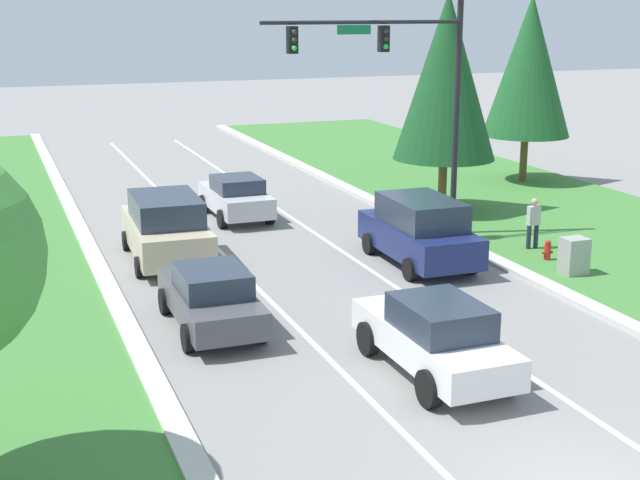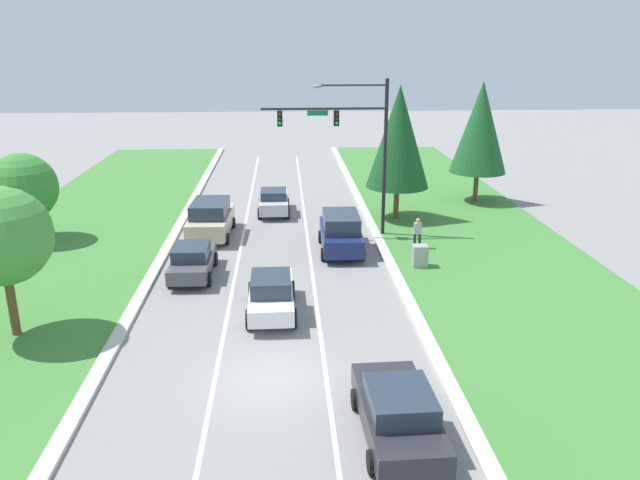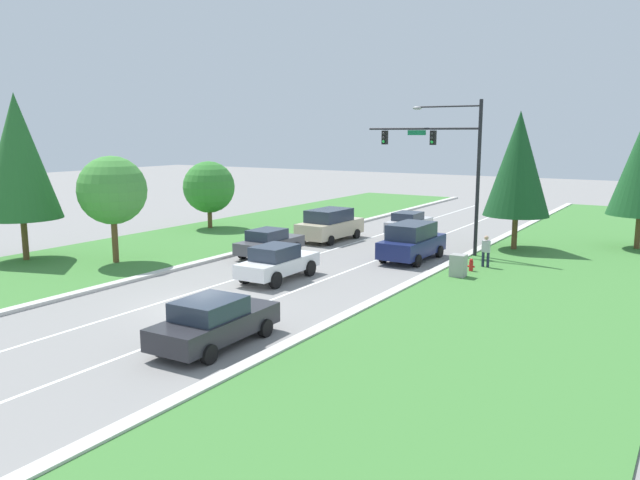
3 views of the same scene
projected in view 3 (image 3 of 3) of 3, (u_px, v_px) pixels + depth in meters
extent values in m
plane|color=gray|center=(202.00, 306.00, 24.75)|extent=(160.00, 160.00, 0.00)
cube|color=beige|center=(323.00, 327.00, 21.80)|extent=(0.50, 90.00, 0.15)
cube|color=beige|center=(106.00, 286.00, 27.68)|extent=(0.50, 90.00, 0.15)
cube|color=#427F38|center=(469.00, 356.00, 19.08)|extent=(10.00, 90.00, 0.08)
cube|color=#427F38|center=(34.00, 273.00, 30.41)|extent=(10.00, 90.00, 0.08)
cube|color=white|center=(169.00, 300.00, 25.69)|extent=(0.14, 81.00, 0.01)
cube|color=white|center=(237.00, 313.00, 23.81)|extent=(0.14, 81.00, 0.01)
cylinder|color=black|center=(478.00, 180.00, 33.82)|extent=(0.20, 0.20, 8.55)
cylinder|color=black|center=(422.00, 129.00, 35.08)|extent=(6.64, 0.12, 0.12)
cube|color=#147042|center=(417.00, 133.00, 35.29)|extent=(1.10, 0.04, 0.28)
cylinder|color=black|center=(448.00, 106.00, 34.10)|extent=(3.65, 0.09, 0.09)
ellipsoid|color=gray|center=(417.00, 108.00, 35.06)|extent=(0.56, 0.28, 0.20)
cube|color=black|center=(433.00, 138.00, 34.82)|extent=(0.28, 0.32, 0.80)
sphere|color=#2D2D2D|center=(432.00, 134.00, 34.64)|extent=(0.16, 0.16, 0.16)
sphere|color=#2D2D2D|center=(432.00, 138.00, 34.68)|extent=(0.16, 0.16, 0.16)
sphere|color=#23D647|center=(432.00, 142.00, 34.72)|extent=(0.16, 0.16, 0.16)
cube|color=black|center=(385.00, 138.00, 36.37)|extent=(0.28, 0.32, 0.80)
sphere|color=#2D2D2D|center=(384.00, 133.00, 36.19)|extent=(0.16, 0.16, 0.16)
sphere|color=#2D2D2D|center=(384.00, 138.00, 36.23)|extent=(0.16, 0.16, 0.16)
sphere|color=#23D647|center=(383.00, 142.00, 36.27)|extent=(0.16, 0.16, 0.16)
cube|color=beige|center=(330.00, 228.00, 39.73)|extent=(2.28, 5.09, 0.94)
cube|color=#283342|center=(329.00, 215.00, 39.49)|extent=(1.99, 3.07, 0.77)
cylinder|color=black|center=(356.00, 234.00, 40.52)|extent=(0.26, 0.62, 0.61)
cylinder|color=black|center=(330.00, 231.00, 41.65)|extent=(0.26, 0.62, 0.61)
cylinder|color=black|center=(330.00, 241.00, 37.98)|extent=(0.26, 0.62, 0.61)
cylinder|color=black|center=(303.00, 237.00, 39.11)|extent=(0.26, 0.62, 0.61)
cube|color=navy|center=(412.00, 246.00, 33.55)|extent=(2.06, 4.82, 0.88)
cube|color=#283342|center=(412.00, 231.00, 33.30)|extent=(1.83, 2.90, 0.82)
cylinder|color=black|center=(439.00, 252.00, 34.33)|extent=(0.25, 0.66, 0.66)
cylinder|color=black|center=(407.00, 248.00, 35.37)|extent=(0.25, 0.66, 0.66)
cylinder|color=black|center=(417.00, 261.00, 31.87)|extent=(0.25, 0.66, 0.66)
cylinder|color=black|center=(383.00, 257.00, 32.91)|extent=(0.25, 0.66, 0.66)
cube|color=white|center=(278.00, 265.00, 29.07)|extent=(1.77, 4.62, 0.65)
cube|color=#283342|center=(275.00, 252.00, 28.73)|extent=(1.57, 2.09, 0.64)
cylinder|color=black|center=(310.00, 268.00, 29.90)|extent=(0.25, 0.76, 0.76)
cylinder|color=black|center=(281.00, 264.00, 30.76)|extent=(0.25, 0.76, 0.76)
cylinder|color=black|center=(275.00, 280.00, 27.49)|extent=(0.25, 0.76, 0.76)
cylinder|color=black|center=(245.00, 276.00, 28.36)|extent=(0.25, 0.76, 0.76)
cube|color=#4C4C51|center=(270.00, 245.00, 34.65)|extent=(1.75, 4.42, 0.64)
cube|color=#283342|center=(267.00, 235.00, 34.32)|extent=(1.56, 1.99, 0.57)
cylinder|color=black|center=(296.00, 248.00, 35.40)|extent=(0.24, 0.66, 0.65)
cylinder|color=black|center=(272.00, 245.00, 36.28)|extent=(0.24, 0.66, 0.65)
cylinder|color=black|center=(267.00, 256.00, 33.12)|extent=(0.24, 0.66, 0.65)
cylinder|color=black|center=(243.00, 253.00, 34.00)|extent=(0.24, 0.66, 0.65)
cube|color=#28282D|center=(216.00, 325.00, 20.15)|extent=(2.04, 4.75, 0.69)
cube|color=#283342|center=(209.00, 308.00, 19.80)|extent=(1.77, 2.16, 0.59)
cylinder|color=black|center=(265.00, 328.00, 20.99)|extent=(0.26, 0.62, 0.61)
cylinder|color=black|center=(222.00, 320.00, 21.91)|extent=(0.26, 0.62, 0.61)
cylinder|color=black|center=(209.00, 354.00, 18.51)|extent=(0.26, 0.62, 0.61)
cylinder|color=black|center=(163.00, 344.00, 19.43)|extent=(0.26, 0.62, 0.61)
cube|color=silver|center=(409.00, 225.00, 41.80)|extent=(1.78, 4.24, 0.71)
cube|color=#283342|center=(408.00, 216.00, 41.48)|extent=(1.59, 1.91, 0.52)
cylinder|color=black|center=(428.00, 229.00, 42.52)|extent=(0.24, 0.67, 0.67)
cylinder|color=black|center=(405.00, 227.00, 43.41)|extent=(0.24, 0.67, 0.67)
cylinder|color=black|center=(413.00, 234.00, 40.32)|extent=(0.24, 0.67, 0.67)
cylinder|color=black|center=(389.00, 232.00, 41.20)|extent=(0.24, 0.67, 0.67)
cube|color=#9E9E99|center=(458.00, 266.00, 29.44)|extent=(0.70, 0.60, 1.13)
cylinder|color=#232842|center=(483.00, 260.00, 31.61)|extent=(0.14, 0.14, 0.84)
cylinder|color=#232842|center=(488.00, 261.00, 31.46)|extent=(0.14, 0.14, 0.84)
cube|color=#B7B7BC|center=(486.00, 246.00, 31.41)|extent=(0.39, 0.24, 0.60)
sphere|color=tan|center=(486.00, 238.00, 31.34)|extent=(0.22, 0.22, 0.22)
cylinder|color=red|center=(471.00, 267.00, 30.65)|extent=(0.20, 0.20, 0.55)
sphere|color=red|center=(471.00, 260.00, 30.59)|extent=(0.18, 0.18, 0.18)
cylinder|color=red|center=(469.00, 266.00, 30.71)|extent=(0.10, 0.09, 0.09)
cylinder|color=red|center=(473.00, 267.00, 30.58)|extent=(0.10, 0.09, 0.09)
cylinder|color=brown|center=(515.00, 233.00, 36.34)|extent=(0.32, 0.32, 2.04)
cone|color=#194C23|center=(518.00, 164.00, 35.65)|extent=(3.75, 3.75, 6.00)
cylinder|color=brown|center=(115.00, 240.00, 32.58)|extent=(0.32, 0.32, 2.54)
sphere|color=#47933D|center=(112.00, 190.00, 32.13)|extent=(3.54, 3.54, 3.54)
cylinder|color=brown|center=(638.00, 232.00, 36.46)|extent=(0.32, 0.32, 2.06)
cylinder|color=brown|center=(210.00, 218.00, 44.47)|extent=(0.32, 0.32, 1.63)
sphere|color=#388433|center=(209.00, 187.00, 44.10)|extent=(3.65, 3.65, 3.65)
cylinder|color=brown|center=(25.00, 240.00, 33.24)|extent=(0.32, 0.32, 2.30)
cone|color=#28662D|center=(18.00, 156.00, 32.49)|extent=(4.09, 4.09, 6.55)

